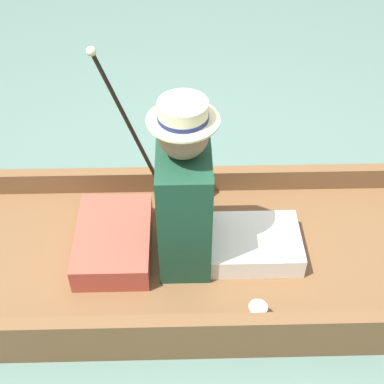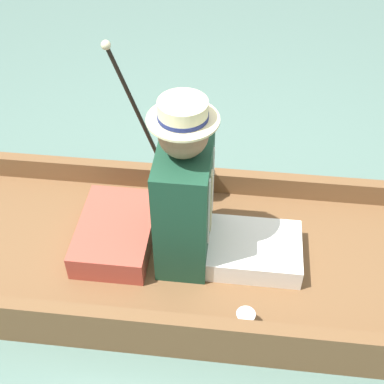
{
  "view_description": "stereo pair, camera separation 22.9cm",
  "coord_description": "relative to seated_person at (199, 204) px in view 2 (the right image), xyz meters",
  "views": [
    {
      "loc": [
        1.66,
        -0.05,
        2.1
      ],
      "look_at": [
        -0.0,
        -0.01,
        0.52
      ],
      "focal_mm": 50.0,
      "sensor_mm": 36.0,
      "label": 1
    },
    {
      "loc": [
        1.65,
        0.18,
        2.1
      ],
      "look_at": [
        -0.0,
        -0.01,
        0.52
      ],
      "focal_mm": 50.0,
      "sensor_mm": 36.0,
      "label": 2
    }
  ],
  "objects": [
    {
      "name": "walking_cane",
      "position": [
        -0.38,
        -0.33,
        0.18
      ],
      "size": [
        0.04,
        0.32,
        0.88
      ],
      "color": "black",
      "rests_on": "punt_boat"
    },
    {
      "name": "ground_plane",
      "position": [
        0.0,
        -0.02,
        -0.46
      ],
      "size": [
        16.0,
        16.0,
        0.0
      ],
      "primitive_type": "plane",
      "color": "slate"
    },
    {
      "name": "seated_person",
      "position": [
        0.0,
        0.0,
        0.0
      ],
      "size": [
        0.37,
        0.69,
        0.86
      ],
      "rotation": [
        0.0,
        0.0,
        -0.06
      ],
      "color": "white",
      "rests_on": "punt_boat"
    },
    {
      "name": "seat_cushion",
      "position": [
        -0.02,
        -0.4,
        -0.26
      ],
      "size": [
        0.5,
        0.35,
        0.13
      ],
      "color": "#B24738",
      "rests_on": "punt_boat"
    },
    {
      "name": "punt_boat",
      "position": [
        0.0,
        -0.02,
        -0.38
      ],
      "size": [
        0.98,
        2.49,
        0.25
      ],
      "color": "brown",
      "rests_on": "ground_plane"
    },
    {
      "name": "wine_glass",
      "position": [
        0.38,
        0.24,
        -0.27
      ],
      "size": [
        0.08,
        0.08,
        0.09
      ],
      "color": "silver",
      "rests_on": "punt_boat"
    },
    {
      "name": "teddy_bear",
      "position": [
        -0.36,
        -0.07,
        -0.16
      ],
      "size": [
        0.25,
        0.14,
        0.35
      ],
      "color": "beige",
      "rests_on": "punt_boat"
    }
  ]
}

